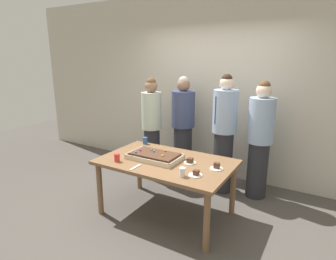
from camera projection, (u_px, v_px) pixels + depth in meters
ground_plane at (166, 213)px, 3.67m from camera, size 12.00×12.00×0.00m
interior_back_panel at (216, 87)px, 4.62m from camera, size 8.00×0.12×3.00m
party_table at (166, 167)px, 3.50m from camera, size 1.63×1.01×0.73m
sheet_cake at (155, 156)px, 3.53m from camera, size 0.66×0.39×0.10m
plated_slice_near_left at (196, 174)px, 3.04m from camera, size 0.15×0.15×0.06m
plated_slice_near_right at (190, 162)px, 3.39m from camera, size 0.15×0.15×0.07m
plated_slice_far_left at (217, 167)px, 3.22m from camera, size 0.15×0.15×0.08m
drink_cup_nearest at (182, 172)px, 3.01m from camera, size 0.07×0.07×0.10m
drink_cup_middle at (117, 158)px, 3.44m from camera, size 0.07×0.07×0.10m
drink_cup_far_end at (145, 141)px, 4.13m from camera, size 0.07×0.07×0.10m
cake_server_utensil at (136, 167)px, 3.27m from camera, size 0.03×0.20×0.01m
person_serving_front at (183, 127)px, 4.58m from camera, size 0.37×0.37×1.68m
person_green_shirt_behind at (224, 133)px, 4.07m from camera, size 0.35×0.35×1.75m
person_far_right_suit at (152, 127)px, 4.57m from camera, size 0.32×0.32×1.66m
person_back_corner at (260, 139)px, 3.92m from camera, size 0.35×0.35×1.68m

